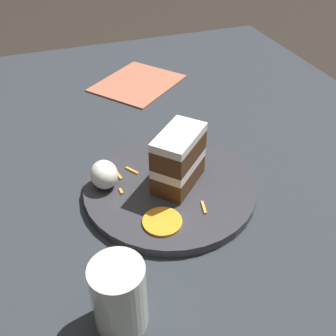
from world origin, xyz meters
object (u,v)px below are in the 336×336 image
Objects in this scene: cake_slice at (179,159)px; menu_card at (138,83)px; plate at (168,188)px; cream_dollop at (104,175)px; drinking_glass at (120,300)px; orange_garnish at (162,222)px.

cake_slice is 0.41m from menu_card.
cake_slice is 0.53× the size of menu_card.
plate is 0.11m from cream_dollop.
plate is 2.90× the size of drinking_glass.
orange_garnish is at bearing 154.89° from plate.
cream_dollop reaches higher than orange_garnish.
drinking_glass reaches higher than cream_dollop.
drinking_glass is at bearing 123.57° from menu_card.
orange_garnish is 0.60× the size of drinking_glass.
menu_card is at bearing -23.54° from cream_dollop.
plate is 0.24m from drinking_glass.
cream_dollop is (0.03, 0.12, -0.03)m from cake_slice.
menu_card is (0.40, -0.06, -0.01)m from plate.
cake_slice is at bearing -106.06° from cream_dollop.
drinking_glass is (-0.12, 0.09, 0.02)m from orange_garnish.
drinking_glass is (-0.20, 0.13, 0.03)m from plate.
cake_slice reaches higher than plate.
drinking_glass is at bearing 147.08° from plate.
orange_garnish is (-0.08, 0.05, -0.05)m from cake_slice.
cake_slice is at bearing -35.05° from orange_garnish.
plate is at bearing -32.92° from drinking_glass.
plate is 0.06m from cake_slice.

